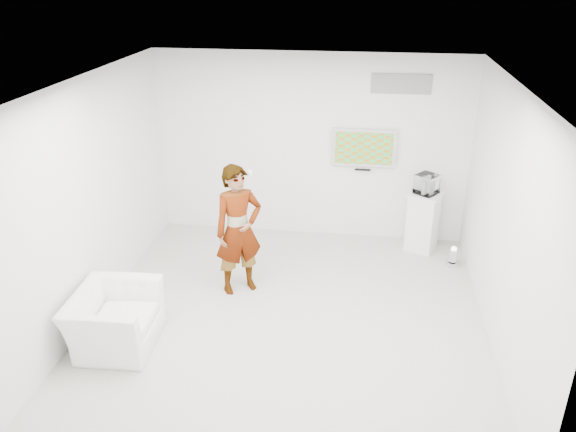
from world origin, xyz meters
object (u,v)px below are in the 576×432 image
Objects in this scene: tv at (364,148)px; armchair at (115,319)px; pedestal at (423,221)px; floor_uplight at (453,257)px; person at (238,230)px.

armchair is at bearing -130.21° from tv.
pedestal is at bearing -53.78° from armchair.
tv is at bearing 150.39° from floor_uplight.
tv is at bearing -42.50° from armchair.
floor_uplight is (4.24, 2.52, -0.19)m from armchair.
pedestal is 0.74m from floor_uplight.
floor_uplight is (0.44, -0.51, -0.33)m from pedestal.
floor_uplight is at bearing -61.57° from armchair.
pedestal reaches higher than armchair.
tv is at bearing 16.21° from person.
tv is 3.30× the size of floor_uplight.
armchair is at bearing -149.28° from floor_uplight.
pedestal is 3.16× the size of floor_uplight.
armchair is 3.50× the size of floor_uplight.
tv is 2.16m from floor_uplight.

